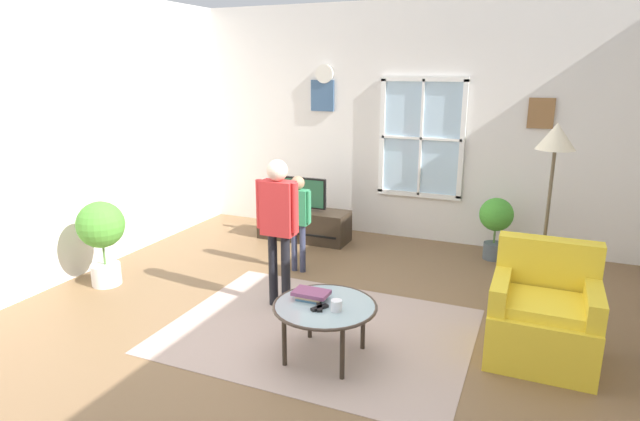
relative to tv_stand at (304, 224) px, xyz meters
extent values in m
cube|color=brown|center=(1.11, -2.45, -0.21)|extent=(6.22, 6.74, 0.02)
cube|color=silver|center=(1.11, 0.68, 1.28)|extent=(5.62, 0.12, 2.95)
cube|color=silver|center=(1.34, 0.61, 1.11)|extent=(1.00, 0.02, 1.43)
cube|color=white|center=(1.34, 0.59, 1.83)|extent=(1.06, 0.04, 0.06)
cube|color=white|center=(1.34, 0.59, 0.39)|extent=(1.06, 0.04, 0.06)
cube|color=white|center=(0.84, 0.59, 1.11)|extent=(0.06, 0.04, 1.43)
cube|color=white|center=(1.84, 0.59, 1.11)|extent=(0.06, 0.04, 1.43)
cube|color=white|center=(1.34, 0.59, 1.11)|extent=(0.03, 0.04, 1.43)
cube|color=white|center=(1.34, 0.59, 1.11)|extent=(1.00, 0.04, 0.03)
cube|color=#38567A|center=(0.00, 0.60, 1.60)|extent=(0.32, 0.03, 0.40)
cube|color=olive|center=(2.68, 0.60, 1.46)|extent=(0.28, 0.03, 0.34)
cylinder|color=silver|center=(0.04, 0.59, 1.88)|extent=(0.24, 0.04, 0.24)
cube|color=silver|center=(-1.76, -2.45, 1.28)|extent=(0.12, 6.14, 2.95)
cube|color=tan|center=(1.16, -2.20, -0.20)|extent=(2.49, 1.88, 0.01)
cube|color=#2D2319|center=(0.00, 0.00, 0.00)|extent=(1.17, 0.42, 0.40)
cube|color=black|center=(0.00, -0.21, -0.06)|extent=(1.05, 0.02, 0.02)
cylinder|color=#4C4C4C|center=(0.00, 0.00, 0.22)|extent=(0.08, 0.08, 0.05)
cube|color=black|center=(0.00, 0.00, 0.42)|extent=(0.60, 0.05, 0.39)
cube|color=#1E4C33|center=(0.00, -0.03, 0.42)|extent=(0.56, 0.01, 0.35)
cube|color=yellow|center=(2.88, -1.94, 0.01)|extent=(0.76, 0.72, 0.42)
cube|color=yellow|center=(2.88, -1.64, 0.45)|extent=(0.76, 0.16, 0.45)
cube|color=yellow|center=(2.56, -1.94, 0.32)|extent=(0.12, 0.65, 0.20)
cube|color=yellow|center=(3.20, -1.94, 0.32)|extent=(0.12, 0.65, 0.20)
cube|color=yellow|center=(2.88, -1.99, 0.26)|extent=(0.61, 0.50, 0.08)
cylinder|color=#99B2B7|center=(1.36, -2.57, 0.23)|extent=(0.77, 0.77, 0.02)
torus|color=#3F3328|center=(1.36, -2.57, 0.23)|extent=(0.79, 0.79, 0.02)
cylinder|color=#33281E|center=(1.13, -2.34, 0.01)|extent=(0.04, 0.04, 0.42)
cylinder|color=#33281E|center=(1.59, -2.34, 0.01)|extent=(0.04, 0.04, 0.42)
cylinder|color=#33281E|center=(1.13, -2.79, 0.01)|extent=(0.04, 0.04, 0.42)
cylinder|color=#33281E|center=(1.59, -2.79, 0.01)|extent=(0.04, 0.04, 0.42)
cube|color=teal|center=(1.23, -2.52, 0.25)|extent=(0.20, 0.14, 0.02)
cube|color=tan|center=(1.23, -2.52, 0.26)|extent=(0.20, 0.16, 0.02)
cube|color=#87466B|center=(1.23, -2.52, 0.29)|extent=(0.27, 0.17, 0.03)
cylinder|color=white|center=(1.47, -2.62, 0.28)|extent=(0.08, 0.08, 0.08)
cube|color=black|center=(1.34, -2.64, 0.25)|extent=(0.10, 0.14, 0.02)
cube|color=black|center=(1.35, -2.65, 0.25)|extent=(0.11, 0.14, 0.02)
cylinder|color=black|center=(0.56, -1.89, 0.15)|extent=(0.08, 0.08, 0.70)
cylinder|color=black|center=(0.69, -1.89, 0.15)|extent=(0.08, 0.08, 0.70)
cube|color=red|center=(0.62, -1.89, 0.75)|extent=(0.30, 0.16, 0.49)
sphere|color=beige|center=(0.62, -1.89, 1.09)|extent=(0.19, 0.19, 0.19)
cylinder|color=red|center=(0.45, -1.91, 0.77)|extent=(0.06, 0.06, 0.44)
cylinder|color=red|center=(0.80, -1.91, 0.77)|extent=(0.06, 0.06, 0.44)
cylinder|color=#333851|center=(0.36, -1.03, 0.07)|extent=(0.06, 0.06, 0.54)
cylinder|color=#333851|center=(0.46, -1.03, 0.07)|extent=(0.06, 0.06, 0.54)
cube|color=#338C59|center=(0.41, -1.03, 0.53)|extent=(0.23, 0.12, 0.38)
sphere|color=#A87A5B|center=(0.41, -1.03, 0.79)|extent=(0.15, 0.15, 0.15)
cylinder|color=#338C59|center=(0.27, -1.05, 0.54)|extent=(0.05, 0.05, 0.34)
cylinder|color=#338C59|center=(0.55, -1.05, 0.54)|extent=(0.05, 0.05, 0.34)
cylinder|color=#4C565B|center=(2.33, 0.20, -0.10)|extent=(0.23, 0.23, 0.19)
cylinder|color=#4C7238|center=(2.33, 0.20, 0.07)|extent=(0.02, 0.02, 0.15)
sphere|color=green|center=(2.33, 0.20, 0.34)|extent=(0.38, 0.38, 0.38)
cylinder|color=silver|center=(-1.25, -2.14, -0.09)|extent=(0.29, 0.29, 0.22)
cylinder|color=#4C7238|center=(-1.25, -2.14, 0.11)|extent=(0.02, 0.02, 0.19)
sphere|color=#499030|center=(-1.25, -2.14, 0.44)|extent=(0.47, 0.47, 0.47)
cylinder|color=black|center=(2.84, -1.16, -0.18)|extent=(0.26, 0.26, 0.03)
cylinder|color=brown|center=(2.84, -1.16, 0.55)|extent=(0.03, 0.03, 1.51)
cone|color=beige|center=(2.84, -1.16, 1.41)|extent=(0.32, 0.32, 0.22)
camera|label=1|loc=(2.75, -5.92, 1.95)|focal=29.59mm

